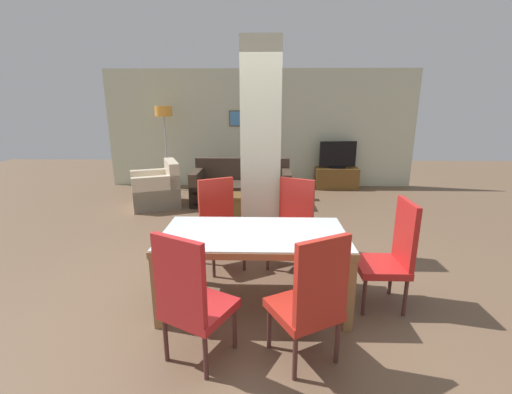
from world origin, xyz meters
The scene contains 16 objects.
ground_plane centered at (0.00, 0.00, 0.00)m, with size 18.00×18.00×0.00m, color brown.
back_wall centered at (0.00, 5.12, 1.35)m, with size 7.20×0.09×2.70m.
divider_pillar centered at (0.05, 1.32, 1.35)m, with size 0.50×0.34×2.70m.
dining_table centered at (0.00, 0.00, 0.60)m, with size 1.76×0.92×0.75m.
dining_chair_far_left centered at (-0.44, 0.84, 0.55)m, with size 0.62×0.62×1.06m.
dining_chair_far_right centered at (0.44, 0.87, 0.55)m, with size 0.62×0.62×1.06m.
dining_chair_head_right centered at (1.31, 0.00, 0.55)m, with size 0.46×0.46×1.06m.
dining_chair_near_left centered at (-0.44, -0.83, 0.55)m, with size 0.62×0.62×1.06m.
dining_chair_near_right centered at (0.44, -0.82, 0.55)m, with size 0.62×0.62×1.06m.
sofa centered at (-0.36, 3.63, 0.29)m, with size 1.93×0.92×0.86m.
armchair centered at (-1.97, 3.35, 0.30)m, with size 1.12×1.13×0.87m.
coffee_table centered at (-0.44, 2.60, 0.22)m, with size 0.79×0.46×0.43m.
bottle centered at (-0.67, 2.63, 0.53)m, with size 0.06×0.06×0.25m.
tv_stand centered at (1.79, 4.84, 0.25)m, with size 0.98×0.40×0.49m.
tv_screen centered at (1.79, 4.84, 0.79)m, with size 0.85×0.24×0.61m.
floor_lamp centered at (-2.13, 4.65, 1.60)m, with size 0.37×0.37×1.88m.
Camera 1 is at (0.09, -3.04, 1.93)m, focal length 24.00 mm.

